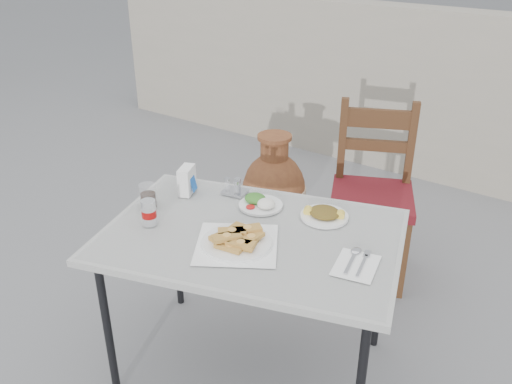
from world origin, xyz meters
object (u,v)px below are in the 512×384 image
Objects in this scene: pide_plate at (237,238)px; napkin_holder at (187,180)px; chair at (372,192)px; cola_glass at (148,197)px; condiment_caddy at (234,188)px; soda_can at (149,212)px; terracotta_urn at (274,191)px; salad_chopped_plate at (324,214)px; salad_rice_plate at (260,203)px; cafe_table at (252,243)px.

pide_plate is 3.35× the size of napkin_holder.
cola_glass is at bearing -142.15° from chair.
chair reaches higher than condiment_caddy.
soda_can is 1.22m from terracotta_urn.
chair is at bearing 96.93° from salad_chopped_plate.
pide_plate is 0.43× the size of chair.
pide_plate is at bearing -63.64° from terracotta_urn.
condiment_caddy is at bearing 168.12° from salad_rice_plate.
chair is at bearing 37.64° from napkin_holder.
pide_plate is 0.40m from salad_chopped_plate.
napkin_holder reaches higher than cola_glass.
pide_plate is 0.37m from soda_can.
soda_can reaches higher than terracotta_urn.
cafe_table is 0.32m from salad_chopped_plate.
salad_rice_plate is at bearing -7.84° from napkin_holder.
napkin_holder reaches higher than salad_rice_plate.
chair is 0.63m from terracotta_urn.
terracotta_urn is at bearing 92.85° from cola_glass.
cafe_table is 12.95× the size of cola_glass.
salad_chopped_plate is 1.86× the size of soda_can.
napkin_holder is at bearing -144.78° from chair.
salad_chopped_plate is at bearing -45.31° from terracotta_urn.
salad_chopped_plate is at bearing 4.66° from condiment_caddy.
pide_plate is 0.31m from salad_rice_plate.
salad_chopped_plate is at bearing 27.49° from cola_glass.
napkin_holder reaches higher than cafe_table.
salad_chopped_plate is (0.17, 0.26, 0.06)m from cafe_table.
terracotta_urn is (-0.10, 0.84, -0.43)m from napkin_holder.
pide_plate is 0.47m from cola_glass.
chair is at bearing 84.83° from cafe_table.
napkin_holder is (-0.42, 0.11, 0.11)m from cafe_table.
pide_plate is at bearing -118.27° from chair.
terracotta_urn is (-0.27, 0.73, -0.39)m from condiment_caddy.
condiment_caddy is at bearing 138.07° from cafe_table.
terracotta_urn is (-0.52, 0.95, -0.32)m from cafe_table.
cola_glass reaches higher than salad_rice_plate.
napkin_holder is at bearing -146.35° from condiment_caddy.
chair is at bearing 61.75° from cola_glass.
pide_plate reaches higher than cafe_table.
condiment_caddy is (0.11, 0.40, -0.03)m from soda_can.
condiment_caddy is (-0.25, 0.32, -0.00)m from pide_plate.
pide_plate is at bearing -114.72° from salad_chopped_plate.
cola_glass reaches higher than terracotta_urn.
pide_plate is 0.61× the size of terracotta_urn.
cafe_table is 0.41m from soda_can.
salad_chopped_plate is 0.29× the size of terracotta_urn.
salad_chopped_plate is 0.72m from cola_glass.
cafe_table is at bearing -41.93° from condiment_caddy.
terracotta_urn is (-0.69, 0.70, -0.39)m from salad_chopped_plate.
condiment_caddy is at bearing -138.54° from chair.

